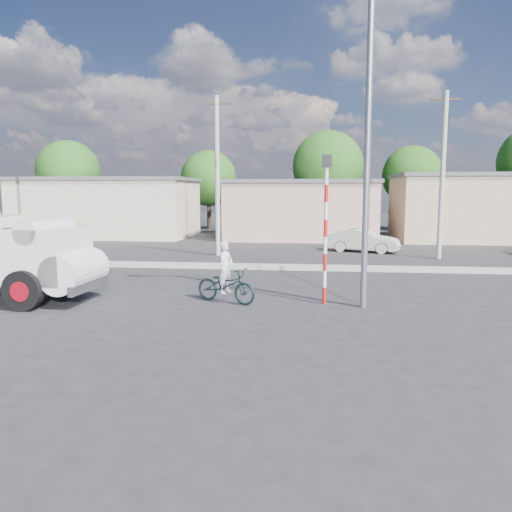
# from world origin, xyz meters

# --- Properties ---
(ground_plane) EXTENTS (120.00, 120.00, 0.00)m
(ground_plane) POSITION_xyz_m (0.00, 0.00, 0.00)
(ground_plane) COLOR #252528
(ground_plane) RESTS_ON ground
(median) EXTENTS (40.00, 0.80, 0.16)m
(median) POSITION_xyz_m (0.00, 8.00, 0.08)
(median) COLOR #99968E
(median) RESTS_ON ground
(bicycle) EXTENTS (2.13, 1.48, 1.06)m
(bicycle) POSITION_xyz_m (0.27, 1.35, 0.53)
(bicycle) COLOR black
(bicycle) RESTS_ON ground
(cyclist) EXTENTS (0.57, 0.67, 1.55)m
(cyclist) POSITION_xyz_m (0.27, 1.35, 0.78)
(cyclist) COLOR silver
(cyclist) RESTS_ON ground
(car_cream) EXTENTS (4.01, 2.47, 1.25)m
(car_cream) POSITION_xyz_m (5.61, 14.39, 0.62)
(car_cream) COLOR beige
(car_cream) RESTS_ON ground
(traffic_pole) EXTENTS (0.28, 0.18, 4.36)m
(traffic_pole) POSITION_xyz_m (3.20, 1.50, 2.59)
(traffic_pole) COLOR red
(traffic_pole) RESTS_ON ground
(streetlight) EXTENTS (2.34, 0.22, 9.00)m
(streetlight) POSITION_xyz_m (4.14, 1.20, 4.96)
(streetlight) COLOR slate
(streetlight) RESTS_ON ground
(building_row) EXTENTS (37.80, 7.30, 4.44)m
(building_row) POSITION_xyz_m (1.10, 22.00, 2.13)
(building_row) COLOR beige
(building_row) RESTS_ON ground
(tree_row) EXTENTS (51.24, 7.43, 8.42)m
(tree_row) POSITION_xyz_m (7.45, 28.53, 4.96)
(tree_row) COLOR #38281E
(tree_row) RESTS_ON ground
(utility_poles) EXTENTS (35.40, 0.24, 8.00)m
(utility_poles) POSITION_xyz_m (3.25, 12.00, 4.07)
(utility_poles) COLOR #99968E
(utility_poles) RESTS_ON ground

